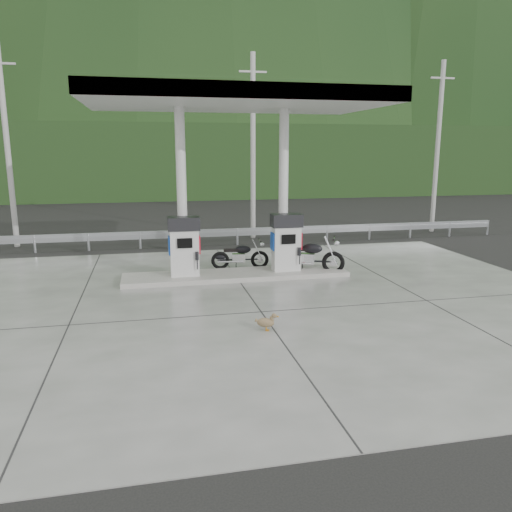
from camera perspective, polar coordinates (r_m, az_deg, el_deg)
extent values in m
plane|color=black|center=(13.30, -0.36, -5.15)|extent=(160.00, 160.00, 0.00)
cube|color=slate|center=(13.29, -0.36, -5.11)|extent=(18.00, 14.00, 0.02)
cube|color=gray|center=(15.64, -2.24, -2.18)|extent=(7.00, 1.40, 0.15)
cylinder|color=silver|center=(15.42, -8.49, 7.21)|extent=(0.30, 0.30, 5.00)
cylinder|color=silver|center=(15.95, 3.15, 7.48)|extent=(0.30, 0.30, 5.00)
cube|color=white|center=(15.23, -2.41, 17.45)|extent=(8.50, 5.00, 0.40)
cube|color=black|center=(24.39, -5.91, 2.69)|extent=(60.00, 7.00, 0.01)
cylinder|color=#9C9B96|center=(22.59, -26.53, 10.97)|extent=(0.22, 0.22, 8.00)
cylinder|color=#9C9B96|center=(22.41, -0.35, 12.20)|extent=(0.22, 0.22, 8.00)
cylinder|color=#9C9B96|center=(25.81, 20.03, 11.47)|extent=(0.22, 0.22, 8.00)
cube|color=black|center=(42.53, -8.83, 10.62)|extent=(80.00, 6.00, 6.00)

